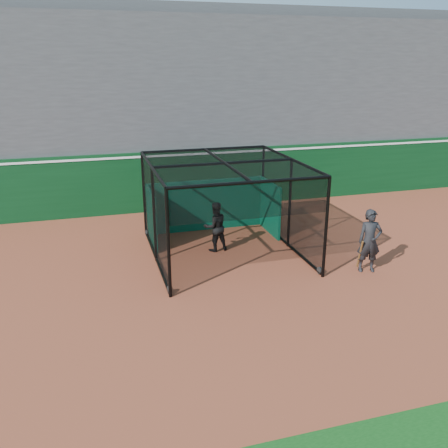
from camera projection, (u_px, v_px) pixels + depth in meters
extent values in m
plane|color=brown|center=(233.00, 298.00, 12.64)|extent=(120.00, 120.00, 0.00)
cube|color=#0A3717|center=(174.00, 180.00, 19.96)|extent=(50.00, 0.45, 2.50)
cube|color=white|center=(173.00, 154.00, 19.60)|extent=(50.00, 0.50, 0.08)
cube|color=#4C4C4F|center=(157.00, 108.00, 22.63)|extent=(50.00, 7.85, 7.75)
cube|color=#4C4C4F|center=(143.00, 13.00, 24.29)|extent=(50.00, 0.30, 1.20)
cube|color=#074D34|center=(206.00, 205.00, 17.52)|extent=(4.39, 0.10, 1.90)
cylinder|color=black|center=(169.00, 290.00, 12.86)|extent=(0.08, 0.22, 0.22)
cylinder|color=black|center=(320.00, 271.00, 14.04)|extent=(0.08, 0.22, 0.22)
cylinder|color=black|center=(147.00, 233.00, 17.13)|extent=(0.08, 0.22, 0.22)
cylinder|color=black|center=(264.00, 222.00, 18.31)|extent=(0.08, 0.22, 0.22)
imported|color=black|center=(215.00, 227.00, 15.59)|extent=(0.88, 0.72, 1.67)
imported|color=black|center=(370.00, 241.00, 13.98)|extent=(0.79, 0.61, 1.92)
cylinder|color=#593819|center=(360.00, 254.00, 14.10)|extent=(0.15, 0.36, 0.94)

